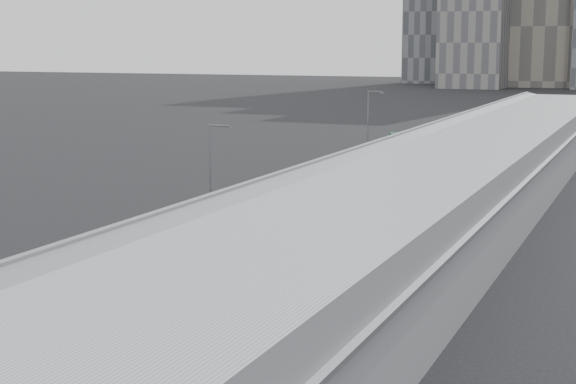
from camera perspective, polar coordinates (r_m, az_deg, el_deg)
The scene contains 18 objects.
sidewalk at distance 74.95m, azimuth 7.82°, elevation -1.92°, with size 10.00×170.00×0.12m, color gray.
lane_line at distance 78.30m, azimuth 0.39°, elevation -1.38°, with size 0.12×160.00×0.02m, color gold.
depot at distance 73.42m, azimuth 10.88°, elevation 0.50°, with size 12.45×160.40×7.20m.
bus_1 at distance 45.71m, azimuth -13.20°, elevation -7.37°, with size 3.55×13.70×3.96m.
bus_2 at distance 59.44m, azimuth -3.89°, elevation -3.42°, with size 3.44×12.29×3.55m.
bus_3 at distance 70.71m, azimuth 0.61°, elevation -1.26°, with size 3.40×12.90×3.73m.
bus_4 at distance 84.74m, azimuth 5.34°, elevation 0.57°, with size 3.08×13.89×4.06m.
bus_5 at distance 96.99m, azimuth 7.45°, elevation 1.55°, with size 3.59×12.66×3.65m.
bus_6 at distance 109.85m, azimuth 9.33°, elevation 2.52°, with size 3.39×14.06×4.08m.
tree_1 at distance 51.45m, azimuth -2.79°, elevation -3.74°, with size 1.09×1.09×3.63m.
tree_2 at distance 76.45m, azimuth 6.17°, elevation 0.40°, with size 1.02×1.02×3.40m.
tree_3 at distance 95.56m, azimuth 9.48°, elevation 2.62°, with size 1.74×1.74×4.50m.
tree_4 at distance 120.44m, azimuth 12.09°, elevation 3.67°, with size 2.85×2.85×4.49m.
tree_5 at distance 149.65m, azimuth 14.42°, elevation 4.79°, with size 2.30×2.30×4.55m.
street_lamp_near at distance 70.25m, azimuth -4.94°, elevation 1.45°, with size 2.04×0.22×8.61m.
street_lamp_far at distance 109.18m, azimuth 5.28°, elevation 4.47°, with size 2.04×0.22×9.31m.
shipping_container at distance 124.42m, azimuth 7.29°, elevation 3.15°, with size 2.47×6.05×2.52m, color #133F24.
suv at distance 153.45m, azimuth 10.49°, elevation 4.10°, with size 2.92×6.33×1.76m, color black.
Camera 1 is at (28.18, -15.96, 14.68)m, focal length 55.00 mm.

